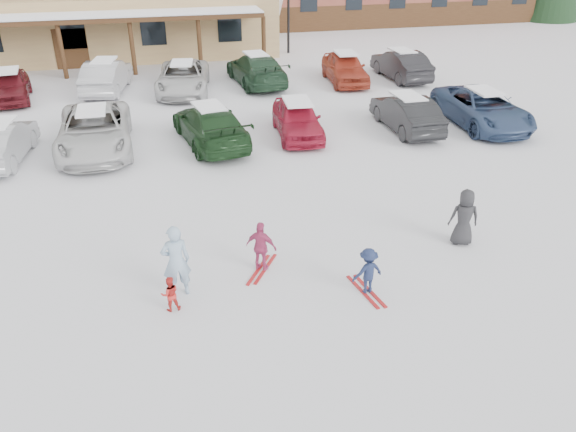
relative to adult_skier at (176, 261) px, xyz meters
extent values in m
plane|color=white|center=(2.58, 0.30, -0.89)|extent=(160.00, 160.00, 0.00)
cube|color=tan|center=(-6.42, 28.30, 0.91)|extent=(28.00, 10.00, 3.60)
cube|color=#422814|center=(-6.42, 22.10, 2.01)|extent=(25.20, 2.60, 0.25)
cube|color=#422814|center=(18.58, 31.34, 0.01)|extent=(24.00, 0.10, 1.80)
cylinder|color=black|center=(8.42, 24.51, 1.95)|extent=(0.16, 0.16, 5.68)
cylinder|color=black|center=(32.58, 32.30, -0.23)|extent=(0.60, 0.60, 1.32)
cylinder|color=black|center=(8.58, 44.30, -0.35)|extent=(0.60, 0.60, 1.08)
imported|color=#91AEC6|center=(0.00, 0.00, 0.00)|extent=(0.70, 0.50, 1.78)
imported|color=red|center=(-0.20, -0.55, -0.47)|extent=(0.44, 0.36, 0.84)
imported|color=#192345|center=(4.21, -0.92, -0.32)|extent=(0.81, 0.55, 1.15)
cube|color=#A31719|center=(4.21, -0.92, -0.87)|extent=(0.45, 1.41, 0.03)
imported|color=#B43968|center=(2.04, 0.54, -0.23)|extent=(0.82, 0.68, 1.31)
cube|color=#A31719|center=(2.04, 0.54, -0.87)|extent=(0.92, 1.29, 0.03)
imported|color=#28282A|center=(7.42, 0.58, -0.12)|extent=(0.86, 0.68, 1.55)
imported|color=#A3A4A7|center=(-5.51, 9.52, -0.19)|extent=(1.88, 4.35, 1.39)
imported|color=silver|center=(-2.37, 9.82, -0.12)|extent=(2.70, 5.62, 1.55)
imported|color=#1A381B|center=(1.82, 9.53, -0.16)|extent=(2.87, 5.33, 1.47)
imported|color=#AC1C34|center=(5.23, 9.61, -0.19)|extent=(1.96, 4.23, 1.40)
imported|color=black|center=(9.67, 9.28, -0.19)|extent=(1.56, 4.29, 1.41)
imported|color=#354A6F|center=(12.93, 9.10, -0.16)|extent=(2.46, 5.27, 1.46)
imported|color=maroon|center=(-6.65, 17.37, -0.18)|extent=(2.17, 4.32, 1.41)
imported|color=#ACACB0|center=(-2.33, 17.89, -0.11)|extent=(2.40, 4.93, 1.56)
imported|color=silver|center=(1.32, 16.94, -0.17)|extent=(3.09, 5.49, 1.45)
imported|color=#224029|center=(5.08, 17.58, -0.12)|extent=(2.71, 5.53, 1.55)
imported|color=#AD3A24|center=(9.61, 16.87, -0.12)|extent=(2.15, 4.62, 1.53)
imported|color=black|center=(12.73, 16.90, -0.14)|extent=(1.79, 4.61, 1.50)
camera|label=1|loc=(-0.01, -10.84, 6.79)|focal=35.00mm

